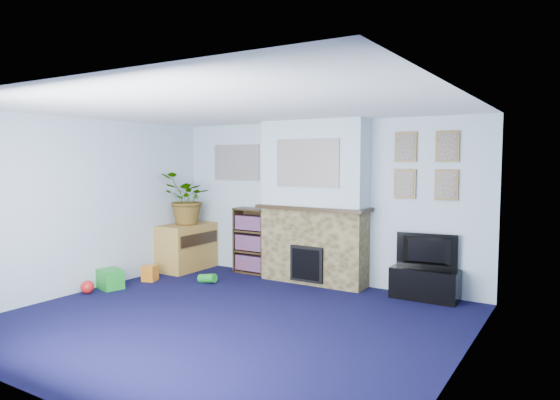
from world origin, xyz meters
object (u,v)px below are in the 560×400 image
Objects in this scene: tv_stand at (425,282)px; bookshelf at (252,242)px; television at (426,251)px; sideboard at (187,248)px.

tv_stand is 2.82m from bookshelf.
bookshelf is (-2.81, 0.08, 0.28)m from tv_stand.
bookshelf is at bearing -8.83° from television.
tv_stand is at bearing -1.56° from bookshelf.
television is (-0.00, 0.02, 0.41)m from tv_stand.
tv_stand is 3.91m from sideboard.
television is at bearing 4.41° from sideboard.
television is 3.92m from sideboard.
bookshelf is (-2.81, 0.06, -0.13)m from television.
sideboard is at bearing -161.84° from bookshelf.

